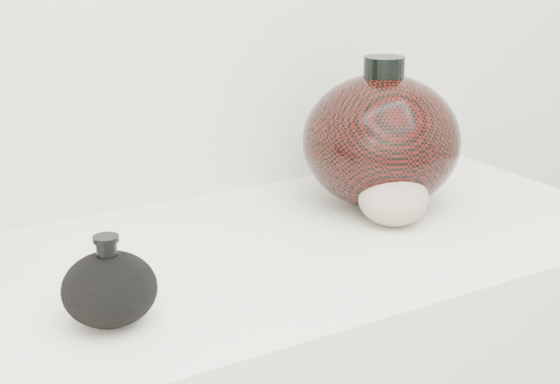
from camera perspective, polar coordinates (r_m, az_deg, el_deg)
black_gourd_vase at (r=0.89m, az=-12.36°, el=-6.89°), size 0.11×0.11×0.10m
cream_gourd_vase at (r=1.17m, az=8.29°, el=-0.40°), size 0.13×0.13×0.10m
right_round_pot at (r=1.24m, az=7.39°, el=3.77°), size 0.31×0.31×0.24m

